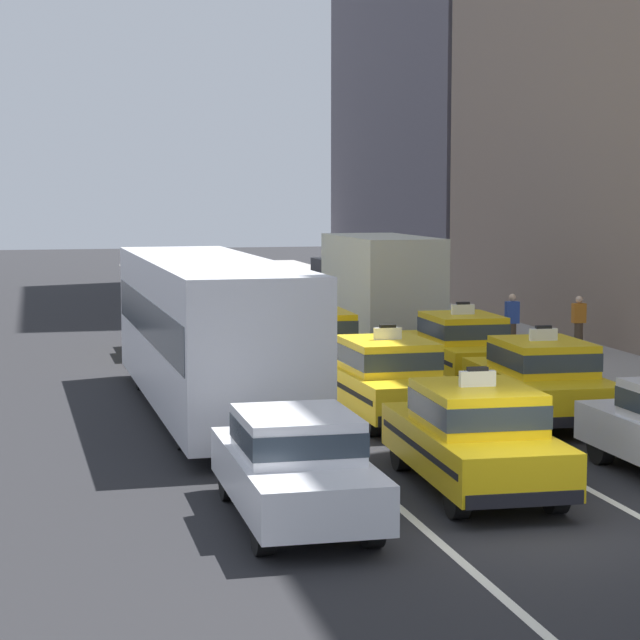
# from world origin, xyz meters

# --- Properties ---
(ground_plane) EXTENTS (160.00, 160.00, 0.00)m
(ground_plane) POSITION_xyz_m (0.00, 0.00, 0.00)
(ground_plane) COLOR #232326
(lane_stripe_left_center) EXTENTS (0.14, 80.00, 0.01)m
(lane_stripe_left_center) POSITION_xyz_m (-1.60, 20.00, 0.00)
(lane_stripe_left_center) COLOR silver
(lane_stripe_left_center) RESTS_ON ground
(lane_stripe_center_right) EXTENTS (0.14, 80.00, 0.01)m
(lane_stripe_center_right) POSITION_xyz_m (1.60, 20.00, 0.00)
(lane_stripe_center_right) COLOR silver
(lane_stripe_center_right) RESTS_ON ground
(sidewalk_curb) EXTENTS (4.00, 90.00, 0.15)m
(sidewalk_curb) POSITION_xyz_m (7.20, 15.00, 0.07)
(sidewalk_curb) COLOR #9E9993
(sidewalk_curb) RESTS_ON ground
(sedan_left_nearest) EXTENTS (1.77, 4.31, 1.58)m
(sedan_left_nearest) POSITION_xyz_m (-3.25, 1.14, 0.85)
(sedan_left_nearest) COLOR black
(sedan_left_nearest) RESTS_ON ground
(bus_left_second) EXTENTS (2.77, 11.26, 3.22)m
(bus_left_second) POSITION_xyz_m (-3.28, 9.74, 1.82)
(bus_left_second) COLOR black
(bus_left_second) RESTS_ON ground
(taxi_left_third) EXTENTS (1.86, 4.58, 1.96)m
(taxi_left_third) POSITION_xyz_m (-3.14, 18.88, 0.88)
(taxi_left_third) COLOR black
(taxi_left_third) RESTS_ON ground
(taxi_center_nearest) EXTENTS (1.96, 4.62, 1.96)m
(taxi_center_nearest) POSITION_xyz_m (-0.18, 2.27, 0.88)
(taxi_center_nearest) COLOR black
(taxi_center_nearest) RESTS_ON ground
(taxi_center_second) EXTENTS (1.93, 4.60, 1.96)m
(taxi_center_second) POSITION_xyz_m (0.11, 8.17, 0.88)
(taxi_center_second) COLOR black
(taxi_center_second) RESTS_ON ground
(taxi_center_third) EXTENTS (1.90, 4.59, 1.96)m
(taxi_center_third) POSITION_xyz_m (-0.00, 13.99, 0.88)
(taxi_center_third) COLOR black
(taxi_center_third) RESTS_ON ground
(taxi_right_second) EXTENTS (1.96, 4.61, 1.96)m
(taxi_right_second) POSITION_xyz_m (3.09, 7.31, 0.88)
(taxi_right_second) COLOR black
(taxi_right_second) RESTS_ON ground
(taxi_right_third) EXTENTS (1.85, 4.57, 1.96)m
(taxi_right_third) POSITION_xyz_m (3.25, 12.46, 0.88)
(taxi_right_third) COLOR black
(taxi_right_third) RESTS_ON ground
(box_truck_right_fourth) EXTENTS (2.44, 7.02, 3.27)m
(box_truck_right_fourth) POSITION_xyz_m (3.19, 20.02, 1.78)
(box_truck_right_fourth) COLOR black
(box_truck_right_fourth) RESTS_ON ground
(sedan_right_fifth) EXTENTS (1.84, 4.33, 1.58)m
(sedan_right_fifth) POSITION_xyz_m (3.40, 27.35, 0.85)
(sedan_right_fifth) COLOR black
(sedan_right_fifth) RESTS_ON ground
(pedestrian_near_crosswalk) EXTENTS (0.36, 0.24, 1.64)m
(pedestrian_near_crosswalk) POSITION_xyz_m (6.01, 16.04, 0.98)
(pedestrian_near_crosswalk) COLOR #473828
(pedestrian_near_crosswalk) RESTS_ON sidewalk_curb
(pedestrian_by_storefront) EXTENTS (0.36, 0.24, 1.55)m
(pedestrian_by_storefront) POSITION_xyz_m (7.98, 16.00, 0.93)
(pedestrian_by_storefront) COLOR #473828
(pedestrian_by_storefront) RESTS_ON sidewalk_curb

